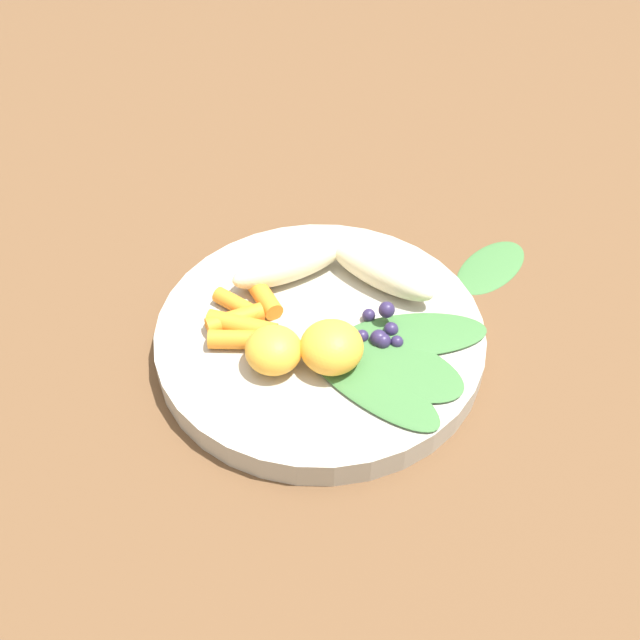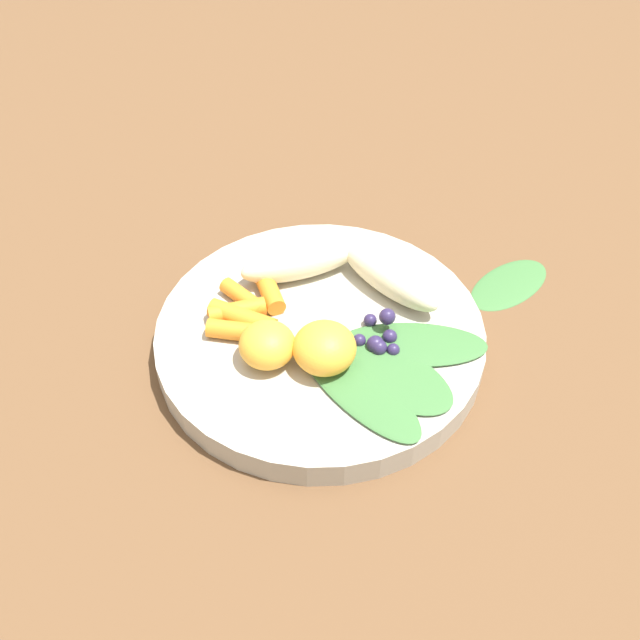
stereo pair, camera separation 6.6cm
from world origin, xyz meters
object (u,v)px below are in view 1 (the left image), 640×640
bowl (320,338)px  banana_peeled_left (290,263)px  kale_leaf_stray (491,265)px  banana_peeled_right (380,269)px  orange_segment_near (332,347)px

bowl → banana_peeled_left: bearing=119.5°
banana_peeled_left → kale_leaf_stray: size_ratio=1.18×
banana_peeled_right → kale_leaf_stray: 0.13m
banana_peeled_left → banana_peeled_right: same height
bowl → banana_peeled_left: banana_peeled_left is taller
bowl → kale_leaf_stray: size_ratio=2.98×
banana_peeled_right → orange_segment_near: orange_segment_near is taller
orange_segment_near → kale_leaf_stray: bearing=49.8°
banana_peeled_left → banana_peeled_right: (0.08, 0.00, 0.00)m
bowl → kale_leaf_stray: (0.15, 0.13, -0.01)m
orange_segment_near → banana_peeled_left: bearing=116.1°
kale_leaf_stray → orange_segment_near: bearing=174.0°
kale_leaf_stray → banana_peeled_left: bearing=143.1°
bowl → orange_segment_near: size_ratio=5.47×
banana_peeled_left → orange_segment_near: (0.05, -0.10, 0.00)m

